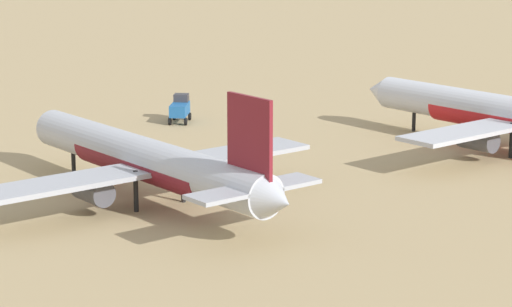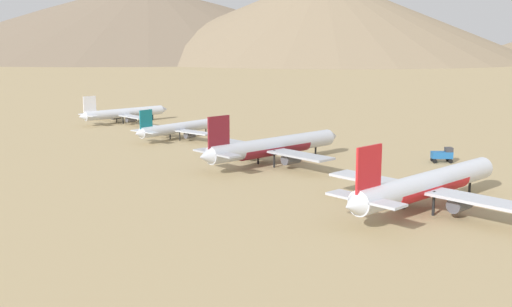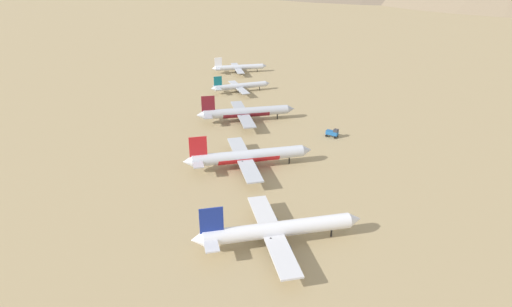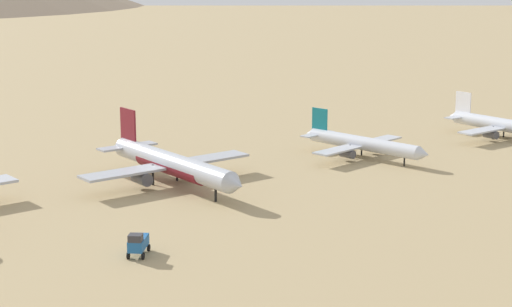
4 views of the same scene
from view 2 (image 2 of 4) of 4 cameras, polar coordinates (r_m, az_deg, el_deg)
The scene contains 8 objects.
ground_plane at distance 156.03m, azimuth 2.04°, elevation -1.05°, with size 1800.00×1800.00×0.00m, color tan.
parked_jet_1 at distance 118.68m, azimuth 15.32°, elevation -2.77°, with size 48.71×39.46×14.08m.
parked_jet_2 at distance 155.83m, azimuth 1.58°, elevation 0.64°, with size 47.24×38.27×13.66m.
parked_jet_3 at distance 197.15m, azimuth -7.06°, elevation 2.32°, with size 35.84×29.23×10.34m.
parked_jet_4 at distance 238.58m, azimuth -11.96°, elevation 3.62°, with size 37.59×30.45×10.86m.
service_truck at distance 165.55m, azimuth 16.68°, elevation -0.08°, with size 5.47×5.42×3.90m.
desert_hill_0 at distance 1136.24m, azimuth -9.71°, elevation 12.12°, with size 849.20×849.20×135.04m, color #7A6854.
desert_hill_3 at distance 960.98m, azimuth 6.02°, elevation 12.24°, with size 620.04×620.04×124.59m, color #8C775B.
Camera 2 is at (-108.13, -108.12, 31.03)m, focal length 43.86 mm.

